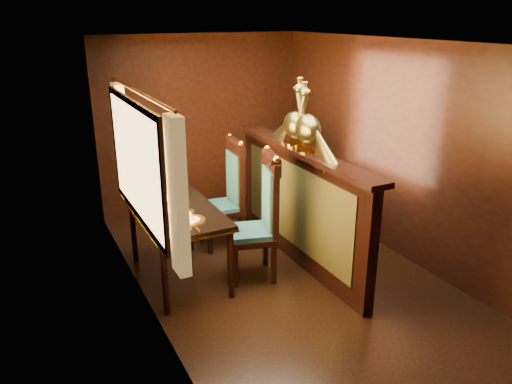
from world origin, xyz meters
TOP-DOWN VIEW (x-y plane):
  - ground at (0.00, 0.00)m, footprint 5.00×5.00m
  - room_shell at (-0.09, 0.02)m, footprint 3.04×5.04m
  - partition at (0.32, 0.30)m, footprint 0.26×2.70m
  - dining_table at (-1.05, 0.52)m, footprint 0.83×1.37m
  - chair_left at (-0.20, 0.18)m, footprint 0.63×0.65m
  - chair_right at (-0.19, 1.10)m, footprint 0.52×0.55m
  - peacock_left at (0.33, 0.19)m, footprint 0.24×0.64m
  - peacock_right at (0.33, 0.45)m, footprint 0.23×0.61m

SIDE VIEW (x-z plane):
  - ground at x=0.00m, z-range 0.00..0.00m
  - chair_right at x=-0.19m, z-range 0.03..1.40m
  - partition at x=0.32m, z-range 0.03..1.39m
  - dining_table at x=-1.05m, z-range 0.23..1.24m
  - chair_left at x=-0.20m, z-range 0.03..1.46m
  - room_shell at x=-0.09m, z-range 0.32..2.84m
  - peacock_right at x=0.33m, z-range 1.36..2.09m
  - peacock_left at x=0.33m, z-range 1.36..2.12m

